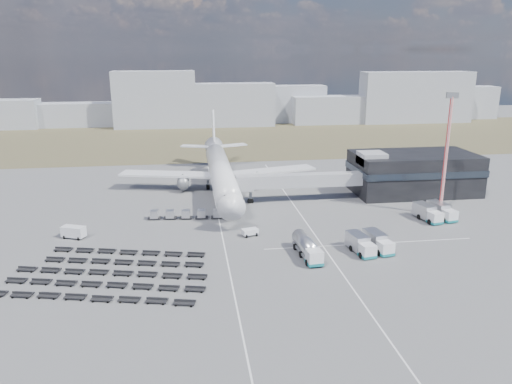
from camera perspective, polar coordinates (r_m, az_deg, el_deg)
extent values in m
plane|color=#565659|center=(97.76, -2.72, -4.94)|extent=(420.00, 420.00, 0.00)
cube|color=#4C432D|center=(204.13, -5.58, 6.07)|extent=(420.00, 90.00, 0.01)
cube|color=silver|center=(102.29, -4.09, -3.99)|extent=(0.25, 110.00, 0.01)
cube|color=silver|center=(104.89, 5.78, -3.52)|extent=(0.25, 110.00, 0.01)
cube|color=silver|center=(95.85, 12.87, -5.78)|extent=(40.00, 0.25, 0.01)
cube|color=black|center=(131.32, 17.58, 2.08)|extent=(30.00, 16.00, 10.00)
cube|color=#262D38|center=(131.05, 17.62, 2.58)|extent=(30.40, 16.40, 1.60)
cube|color=#939399|center=(123.86, 13.10, 3.74)|extent=(6.00, 6.00, 3.00)
cube|color=#939399|center=(118.29, 5.09, 1.34)|extent=(29.80, 3.00, 3.00)
cube|color=#939399|center=(115.60, -1.34, 1.05)|extent=(4.00, 3.60, 3.40)
cylinder|color=slate|center=(116.93, -0.63, -0.07)|extent=(0.70, 0.70, 5.10)
cylinder|color=black|center=(117.53, -0.63, -1.05)|extent=(1.40, 0.90, 1.40)
cylinder|color=silver|center=(124.79, -4.02, 2.23)|extent=(5.60, 48.00, 5.60)
cone|color=silver|center=(99.32, -2.94, -1.37)|extent=(5.60, 5.00, 5.60)
cone|color=silver|center=(151.94, -4.77, 5.01)|extent=(5.60, 8.00, 5.60)
cube|color=black|center=(100.99, -3.05, -0.60)|extent=(2.20, 2.00, 0.80)
cube|color=silver|center=(129.78, -9.90, 2.02)|extent=(25.59, 11.38, 0.50)
cube|color=silver|center=(131.36, 1.51, 2.43)|extent=(25.59, 11.38, 0.50)
cylinder|color=slate|center=(128.17, -8.33, 1.13)|extent=(3.00, 5.00, 3.00)
cylinder|color=slate|center=(129.34, 0.11, 1.44)|extent=(3.00, 5.00, 3.00)
cube|color=silver|center=(153.64, -6.88, 5.22)|extent=(9.49, 5.63, 0.35)
cube|color=silver|center=(154.21, -2.77, 5.36)|extent=(9.49, 5.63, 0.35)
cube|color=silver|center=(153.92, -4.89, 7.30)|extent=(0.50, 9.06, 11.45)
cylinder|color=slate|center=(105.78, -3.17, -2.58)|extent=(0.50, 0.50, 2.50)
cylinder|color=slate|center=(129.51, -5.52, 0.86)|extent=(0.60, 0.60, 2.50)
cylinder|color=slate|center=(129.90, -2.70, 0.96)|extent=(0.60, 0.60, 2.50)
cylinder|color=black|center=(106.02, -3.17, -2.96)|extent=(0.50, 1.20, 1.20)
cube|color=#989CA6|center=(254.84, -25.79, 8.03)|extent=(20.46, 12.00, 13.06)
cube|color=#989CA6|center=(250.94, -19.44, 8.35)|extent=(49.47, 12.00, 10.87)
cube|color=#989CA6|center=(236.89, -11.50, 10.32)|extent=(36.97, 12.00, 25.56)
cube|color=#989CA6|center=(237.27, -4.41, 9.89)|extent=(52.72, 12.00, 19.79)
cube|color=#989CA6|center=(250.31, 2.24, 10.02)|extent=(48.77, 12.00, 17.81)
cube|color=#989CA6|center=(250.67, 10.10, 9.26)|extent=(51.57, 12.00, 13.19)
cube|color=#989CA6|center=(261.59, 17.79, 10.28)|extent=(54.40, 12.00, 24.52)
cube|color=#989CA6|center=(287.61, 22.95, 9.42)|extent=(28.78, 12.00, 16.42)
cube|color=silver|center=(84.40, 6.69, -7.41)|extent=(2.71, 2.71, 2.41)
cube|color=#15727A|center=(84.78, 6.67, -8.00)|extent=(2.82, 2.82, 0.52)
cylinder|color=#BBBBC0|center=(88.71, 5.63, -5.86)|extent=(3.22, 8.05, 2.62)
cube|color=slate|center=(89.17, 5.61, -6.58)|extent=(3.12, 8.04, 0.37)
cylinder|color=black|center=(87.89, 5.92, -7.12)|extent=(2.81, 1.36, 1.15)
cube|color=silver|center=(97.07, -0.69, -4.63)|extent=(3.42, 2.52, 1.40)
cube|color=silver|center=(101.95, -20.12, -4.34)|extent=(4.85, 3.52, 2.35)
cube|color=silver|center=(133.74, -2.87, 1.48)|extent=(2.18, 5.41, 2.52)
cube|color=#15727A|center=(134.00, -2.86, 1.06)|extent=(2.27, 5.50, 0.40)
cube|color=silver|center=(88.96, 12.63, -6.56)|extent=(2.79, 2.70, 2.31)
cube|color=#15727A|center=(89.30, 12.59, -7.09)|extent=(2.91, 2.82, 0.47)
cube|color=#BBBBC0|center=(91.74, 11.49, -5.50)|extent=(3.33, 5.21, 2.73)
cube|color=silver|center=(90.75, 14.59, -6.23)|extent=(2.79, 2.70, 2.31)
cube|color=#15727A|center=(91.08, 14.55, -6.75)|extent=(2.91, 2.82, 0.47)
cube|color=#BBBBC0|center=(93.48, 13.41, -5.21)|extent=(3.33, 5.21, 2.73)
cube|color=silver|center=(109.63, 19.81, -2.78)|extent=(2.89, 2.80, 2.36)
cube|color=#15727A|center=(109.92, 19.76, -3.23)|extent=(3.01, 2.93, 0.48)
cube|color=#BBBBC0|center=(112.27, 18.64, -2.01)|extent=(3.50, 5.35, 2.79)
cube|color=silver|center=(111.91, 21.27, -2.55)|extent=(2.89, 2.80, 2.36)
cube|color=#15727A|center=(112.19, 21.22, -3.00)|extent=(3.01, 2.93, 0.48)
cube|color=#BBBBC0|center=(114.50, 20.09, -1.80)|extent=(3.50, 5.35, 2.79)
cube|color=black|center=(108.49, -11.53, -2.93)|extent=(2.86, 1.91, 0.19)
cube|color=#BBBBC0|center=(108.21, -11.56, -2.48)|extent=(1.82, 1.82, 1.57)
cube|color=black|center=(108.02, -9.78, -2.92)|extent=(2.86, 1.91, 0.19)
cube|color=#BBBBC0|center=(107.74, -9.80, -2.47)|extent=(1.82, 1.82, 1.57)
cube|color=black|center=(107.66, -8.01, -2.91)|extent=(2.86, 1.91, 0.19)
cube|color=#BBBBC0|center=(107.37, -8.02, -2.46)|extent=(1.82, 1.82, 1.57)
cube|color=black|center=(107.39, -6.22, -2.89)|extent=(2.86, 1.91, 0.19)
cube|color=#BBBBC0|center=(107.11, -6.24, -2.44)|extent=(1.82, 1.82, 1.57)
cube|color=black|center=(107.23, -4.44, -2.87)|extent=(2.86, 1.91, 0.19)
cube|color=#BBBBC0|center=(106.95, -4.45, -2.42)|extent=(1.82, 1.82, 1.57)
cube|color=black|center=(107.18, -2.64, -2.85)|extent=(2.86, 1.91, 0.19)
cube|color=#BBBBC0|center=(106.89, -2.65, -2.40)|extent=(1.82, 1.82, 1.57)
cube|color=black|center=(77.65, -18.57, -11.31)|extent=(31.84, 9.06, 0.73)
cube|color=black|center=(81.11, -17.36, -9.98)|extent=(31.84, 9.06, 0.73)
cube|color=black|center=(84.65, -16.26, -8.76)|extent=(31.84, 9.06, 0.73)
cube|color=black|center=(88.24, -15.25, -7.64)|extent=(27.90, 8.11, 0.73)
cube|color=black|center=(91.89, -14.32, -6.60)|extent=(27.90, 8.11, 0.73)
cylinder|color=red|center=(113.51, 20.86, 3.69)|extent=(0.71, 0.71, 25.52)
cube|color=slate|center=(111.70, 21.53, 10.25)|extent=(2.52, 1.09, 1.23)
cube|color=#565659|center=(116.62, 20.26, -2.36)|extent=(2.04, 2.04, 0.31)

